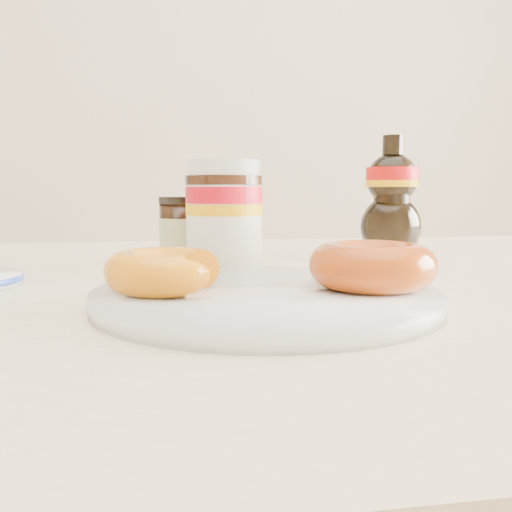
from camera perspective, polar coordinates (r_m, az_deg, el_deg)
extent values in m
cube|color=beige|center=(2.30, -6.01, 18.09)|extent=(3.50, 0.10, 2.60)
cube|color=#FFEEC2|center=(0.63, 4.49, -3.78)|extent=(1.40, 0.90, 0.04)
cylinder|color=white|center=(0.46, 1.05, -4.16)|extent=(0.28, 0.28, 0.01)
torus|color=white|center=(0.46, 1.05, -4.04)|extent=(0.28, 0.28, 0.01)
torus|color=orange|center=(0.46, -9.22, -1.48)|extent=(0.11, 0.11, 0.03)
torus|color=#943509|center=(0.47, 11.53, -0.93)|extent=(0.12, 0.12, 0.04)
cylinder|color=white|center=(0.68, -3.21, 3.23)|extent=(0.09, 0.09, 0.11)
cylinder|color=#950511|center=(0.68, -3.23, 6.12)|extent=(0.09, 0.09, 0.02)
cylinder|color=#D89905|center=(0.68, -3.22, 4.67)|extent=(0.09, 0.09, 0.01)
cylinder|color=black|center=(0.68, -3.24, 7.56)|extent=(0.09, 0.09, 0.01)
cylinder|color=white|center=(0.68, -3.24, 8.64)|extent=(0.09, 0.09, 0.02)
cylinder|color=black|center=(0.75, -7.65, 2.34)|extent=(0.05, 0.05, 0.08)
cylinder|color=beige|center=(0.75, -7.65, 2.34)|extent=(0.05, 0.05, 0.04)
cylinder|color=black|center=(0.75, -7.70, 5.52)|extent=(0.05, 0.05, 0.01)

